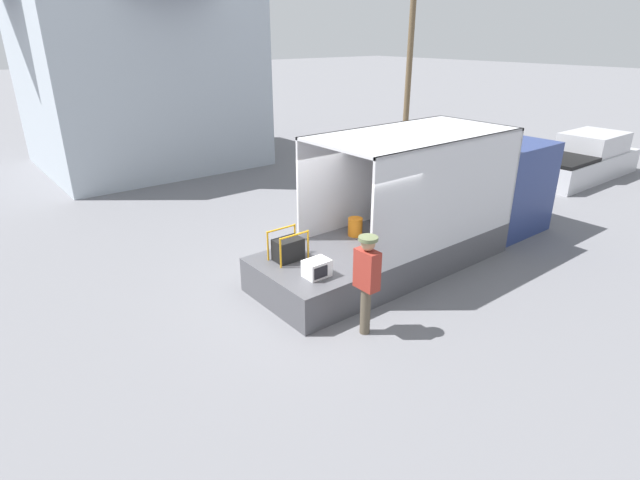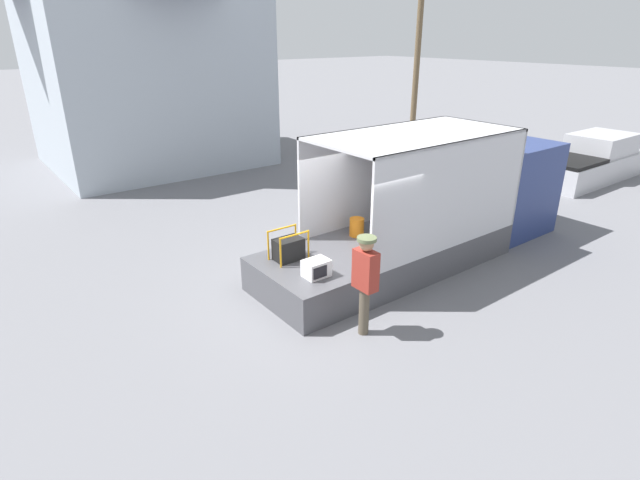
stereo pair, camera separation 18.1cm
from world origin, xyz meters
name	(u,v)px [view 1 (the left image)]	position (x,y,z in m)	size (l,w,h in m)	color
ground_plane	(331,288)	(0.00, 0.00, 0.00)	(160.00, 160.00, 0.00)	slate
box_truck	(459,204)	(4.12, 0.00, 0.98)	(6.81, 2.31, 2.97)	navy
tailgate_deck	(302,283)	(-0.74, 0.00, 0.36)	(1.48, 2.19, 0.72)	#4C4C51
microwave	(317,268)	(-0.76, -0.50, 0.89)	(0.47, 0.37, 0.33)	white
portable_generator	(289,249)	(-0.73, 0.43, 0.96)	(0.69, 0.48, 0.61)	black
worker_person	(367,275)	(-0.58, -1.64, 1.14)	(0.33, 0.44, 1.83)	brown
pickup_truck_silver	(583,160)	(12.69, 0.95, 0.64)	(5.32, 1.83, 1.57)	#B7B7BC
house_backdrop	(136,53)	(1.20, 13.12, 4.20)	(8.01, 7.41, 8.24)	#A8B2BC
utility_pole	(410,56)	(12.99, 9.89, 3.87)	(1.80, 0.28, 7.44)	brown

